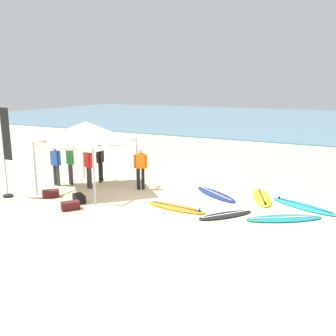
{
  "coord_description": "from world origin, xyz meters",
  "views": [
    {
      "loc": [
        6.28,
        -11.14,
        4.18
      ],
      "look_at": [
        -0.02,
        1.23,
        1.0
      ],
      "focal_mm": 39.47,
      "sensor_mm": 36.0,
      "label": 1
    }
  ],
  "objects": [
    {
      "name": "surfboard_orange",
      "position": [
        1.05,
        -0.28,
        0.04
      ],
      "size": [
        2.32,
        0.84,
        0.19
      ],
      "color": "orange",
      "rests_on": "ground"
    },
    {
      "name": "surfboard_cyan",
      "position": [
        4.94,
        1.84,
        0.04
      ],
      "size": [
        2.5,
        1.61,
        0.19
      ],
      "color": "#23B2CC",
      "rests_on": "ground"
    },
    {
      "name": "canopy_tent",
      "position": [
        -3.02,
        0.13,
        2.39
      ],
      "size": [
        2.92,
        2.92,
        2.75
      ],
      "color": "#B7B7BC",
      "rests_on": "ground"
    },
    {
      "name": "person_green",
      "position": [
        -4.27,
        0.49,
        0.99
      ],
      "size": [
        0.49,
        0.37,
        1.71
      ],
      "color": "#2D2D33",
      "rests_on": "ground"
    },
    {
      "name": "person_blue",
      "position": [
        -4.67,
        0.08,
        0.99
      ],
      "size": [
        0.55,
        0.22,
        1.71
      ],
      "color": "#383842",
      "rests_on": "ground"
    },
    {
      "name": "surfboard_black",
      "position": [
        2.81,
        -0.25,
        0.04
      ],
      "size": [
        1.65,
        1.85,
        0.19
      ],
      "color": "black",
      "rests_on": "ground"
    },
    {
      "name": "banner_flag",
      "position": [
        -5.06,
        -1.98,
        1.57
      ],
      "size": [
        0.6,
        0.36,
        3.4
      ],
      "color": "#99999E",
      "rests_on": "ground"
    },
    {
      "name": "gear_bag_on_sand",
      "position": [
        -2.08,
        -2.03,
        0.14
      ],
      "size": [
        0.62,
        0.67,
        0.28
      ],
      "primitive_type": "cube",
      "rotation": [
        0.0,
        0.0,
        0.93
      ],
      "color": "#4C1919",
      "rests_on": "ground"
    },
    {
      "name": "surfboard_navy",
      "position": [
        1.74,
        1.8,
        0.04
      ],
      "size": [
        2.27,
        1.86,
        0.19
      ],
      "color": "navy",
      "rests_on": "ground"
    },
    {
      "name": "surfboard_yellow",
      "position": [
        3.43,
        2.2,
        0.04
      ],
      "size": [
        1.36,
        2.34,
        0.19
      ],
      "color": "yellow",
      "rests_on": "ground"
    },
    {
      "name": "person_black",
      "position": [
        -3.37,
        1.38,
        0.99
      ],
      "size": [
        0.31,
        0.53,
        1.71
      ],
      "color": "black",
      "rests_on": "ground"
    },
    {
      "name": "ground_plane",
      "position": [
        0.0,
        0.0,
        0.0
      ],
      "size": [
        80.0,
        80.0,
        0.0
      ],
      "primitive_type": "plane",
      "color": "beige"
    },
    {
      "name": "surfboard_teal",
      "position": [
        4.55,
        0.31,
        0.04
      ],
      "size": [
        2.43,
        1.91,
        0.19
      ],
      "color": "#19847F",
      "rests_on": "ground"
    },
    {
      "name": "gear_bag_near_tent",
      "position": [
        -3.69,
        -1.28,
        0.14
      ],
      "size": [
        0.66,
        0.64,
        0.28
      ],
      "primitive_type": "cube",
      "rotation": [
        0.0,
        0.0,
        0.75
      ],
      "color": "#4C1919",
      "rests_on": "ground"
    },
    {
      "name": "person_orange",
      "position": [
        -1.22,
        1.18,
        0.99
      ],
      "size": [
        0.47,
        0.38,
        1.71
      ],
      "color": "black",
      "rests_on": "ground"
    },
    {
      "name": "sea",
      "position": [
        0.0,
        33.62,
        0.05
      ],
      "size": [
        80.0,
        36.0,
        0.1
      ],
      "primitive_type": "cube",
      "color": "#568499",
      "rests_on": "ground"
    },
    {
      "name": "gear_bag_by_pole",
      "position": [
        -2.36,
        -1.26,
        0.14
      ],
      "size": [
        0.68,
        0.6,
        0.28
      ],
      "primitive_type": "cube",
      "rotation": [
        0.0,
        0.0,
        2.56
      ],
      "color": "black",
      "rests_on": "ground"
    },
    {
      "name": "person_red",
      "position": [
        -3.19,
        0.38,
        0.99
      ],
      "size": [
        0.5,
        0.35,
        1.71
      ],
      "color": "#2D2D33",
      "rests_on": "ground"
    }
  ]
}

